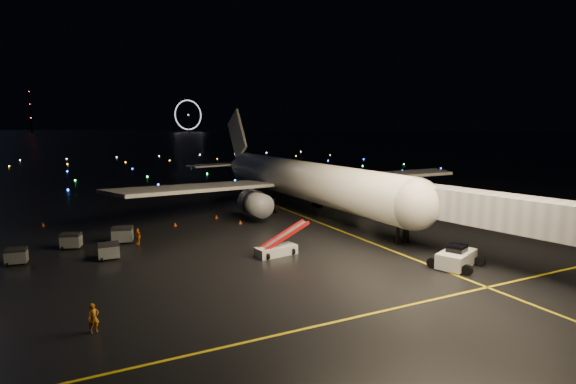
# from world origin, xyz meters

# --- Properties ---
(ground) EXTENTS (2000.00, 2000.00, 0.00)m
(ground) POSITION_xyz_m (0.00, 300.00, 0.00)
(ground) COLOR black
(ground) RESTS_ON ground
(lane_centre) EXTENTS (0.25, 80.00, 0.02)m
(lane_centre) POSITION_xyz_m (12.00, 15.00, 0.01)
(lane_centre) COLOR yellow
(lane_centre) RESTS_ON ground
(lane_cross) EXTENTS (60.00, 0.25, 0.02)m
(lane_cross) POSITION_xyz_m (-5.00, -10.00, 0.01)
(lane_cross) COLOR yellow
(lane_cross) RESTS_ON ground
(airliner) EXTENTS (55.92, 53.30, 15.39)m
(airliner) POSITION_xyz_m (13.35, 26.68, 7.70)
(airliner) COLOR white
(airliner) RESTS_ON ground
(pushback_tug) EXTENTS (4.84, 3.76, 2.05)m
(pushback_tug) POSITION_xyz_m (13.75, -5.17, 1.02)
(pushback_tug) COLOR silver
(pushback_tug) RESTS_ON ground
(belt_loader) EXTENTS (6.19, 2.49, 2.92)m
(belt_loader) POSITION_xyz_m (0.86, 5.24, 1.46)
(belt_loader) COLOR silver
(belt_loader) RESTS_ON ground
(crew_a) EXTENTS (0.76, 0.60, 1.83)m
(crew_a) POSITION_xyz_m (-15.98, -4.66, 0.92)
(crew_a) COLOR orange
(crew_a) RESTS_ON ground
(crew_c) EXTENTS (0.78, 1.09, 1.72)m
(crew_c) POSITION_xyz_m (-10.58, 15.45, 0.86)
(crew_c) COLOR orange
(crew_c) RESTS_ON ground
(safety_cone_0) EXTENTS (0.57, 0.57, 0.51)m
(safety_cone_0) POSITION_xyz_m (2.60, 19.94, 0.26)
(safety_cone_0) COLOR #E4440D
(safety_cone_0) RESTS_ON ground
(safety_cone_1) EXTENTS (0.55, 0.55, 0.50)m
(safety_cone_1) POSITION_xyz_m (0.87, 24.52, 0.25)
(safety_cone_1) COLOR #E4440D
(safety_cone_1) RESTS_ON ground
(safety_cone_2) EXTENTS (0.55, 0.55, 0.48)m
(safety_cone_2) POSITION_xyz_m (-5.16, 22.32, 0.24)
(safety_cone_2) COLOR #E4440D
(safety_cone_2) RESTS_ON ground
(safety_cone_3) EXTENTS (0.56, 0.56, 0.52)m
(safety_cone_3) POSITION_xyz_m (-20.03, 29.59, 0.26)
(safety_cone_3) COLOR #E4440D
(safety_cone_3) RESTS_ON ground
(ferris_wheel) EXTENTS (49.33, 16.80, 52.00)m
(ferris_wheel) POSITION_xyz_m (170.00, 720.00, 26.00)
(ferris_wheel) COLOR black
(ferris_wheel) RESTS_ON ground
(radio_mast) EXTENTS (1.80, 1.80, 64.00)m
(radio_mast) POSITION_xyz_m (-60.00, 740.00, 32.00)
(radio_mast) COLOR black
(radio_mast) RESTS_ON ground
(taxiway_lights) EXTENTS (164.00, 92.00, 0.36)m
(taxiway_lights) POSITION_xyz_m (0.00, 106.00, 0.18)
(taxiway_lights) COLOR black
(taxiway_lights) RESTS_ON ground
(baggage_cart_0) EXTENTS (2.37, 1.94, 1.76)m
(baggage_cart_0) POSITION_xyz_m (-11.97, 16.77, 0.88)
(baggage_cart_0) COLOR slate
(baggage_cart_0) RESTS_ON ground
(baggage_cart_1) EXTENTS (1.87, 1.31, 1.58)m
(baggage_cart_1) POSITION_xyz_m (-13.84, 11.03, 0.79)
(baggage_cart_1) COLOR slate
(baggage_cart_1) RESTS_ON ground
(baggage_cart_2) EXTENTS (1.88, 1.41, 1.50)m
(baggage_cart_2) POSITION_xyz_m (-21.50, 13.13, 0.75)
(baggage_cart_2) COLOR slate
(baggage_cart_2) RESTS_ON ground
(baggage_cart_3) EXTENTS (2.19, 1.82, 1.60)m
(baggage_cart_3) POSITION_xyz_m (-16.95, 16.75, 0.80)
(baggage_cart_3) COLOR slate
(baggage_cart_3) RESTS_ON ground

